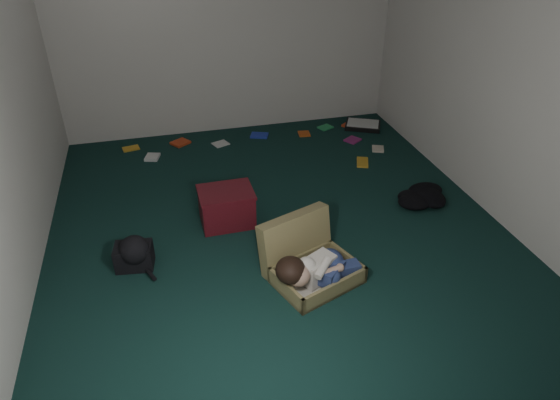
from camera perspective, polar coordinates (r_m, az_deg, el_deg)
name	(u,v)px	position (r m, az deg, el deg)	size (l,w,h in m)	color
floor	(276,224)	(4.58, -0.47, -2.76)	(4.50, 4.50, 0.00)	#0F2B27
wall_back	(227,24)	(6.12, -6.03, 19.40)	(4.50, 4.50, 0.00)	silver
wall_front	(409,265)	(2.13, 14.56, -7.17)	(4.50, 4.50, 0.00)	silver
wall_right	(499,68)	(4.86, 23.70, 13.70)	(4.50, 4.50, 0.00)	silver
suitcase	(308,260)	(3.95, 3.19, -6.85)	(0.80, 0.80, 0.46)	olive
person	(316,269)	(3.81, 4.16, -7.83)	(0.70, 0.36, 0.29)	white
maroon_bin	(227,207)	(4.54, -6.13, -0.78)	(0.49, 0.39, 0.34)	#531018
backpack	(134,255)	(4.20, -16.35, -6.09)	(0.37, 0.29, 0.22)	black
clothing_pile	(422,195)	(5.08, 15.97, 0.50)	(0.41, 0.33, 0.13)	black
paper_tray	(363,125)	(6.59, 9.45, 8.44)	(0.54, 0.49, 0.06)	black
book_scatter	(275,142)	(6.10, -0.52, 6.67)	(3.01, 1.25, 0.02)	gold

